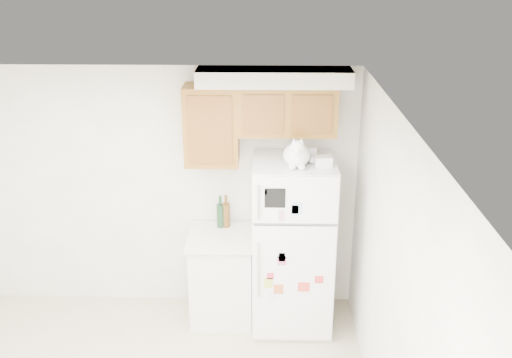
{
  "coord_description": "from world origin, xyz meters",
  "views": [
    {
      "loc": [
        1.02,
        -3.51,
        3.52
      ],
      "look_at": [
        0.92,
        1.55,
        1.55
      ],
      "focal_mm": 42.0,
      "sensor_mm": 36.0,
      "label": 1
    }
  ],
  "objects_px": {
    "storage_box_back": "(305,152)",
    "storage_box_front": "(323,161)",
    "base_counter": "(222,276)",
    "cat": "(297,154)",
    "refrigerator": "(293,245)",
    "bottle_amber": "(226,211)",
    "bottle_green": "(220,212)"
  },
  "relations": [
    {
      "from": "storage_box_back",
      "to": "bottle_green",
      "type": "xyz_separation_m",
      "value": [
        -0.81,
        0.13,
        -0.67
      ]
    },
    {
      "from": "base_counter",
      "to": "bottle_green",
      "type": "xyz_separation_m",
      "value": [
        -0.02,
        0.17,
        0.62
      ]
    },
    {
      "from": "storage_box_front",
      "to": "bottle_green",
      "type": "distance_m",
      "value": 1.21
    },
    {
      "from": "storage_box_back",
      "to": "storage_box_front",
      "type": "xyz_separation_m",
      "value": [
        0.15,
        -0.23,
        -0.01
      ]
    },
    {
      "from": "storage_box_front",
      "to": "bottle_amber",
      "type": "distance_m",
      "value": 1.17
    },
    {
      "from": "base_counter",
      "to": "bottle_green",
      "type": "relative_size",
      "value": 2.82
    },
    {
      "from": "cat",
      "to": "bottle_amber",
      "type": "height_order",
      "value": "cat"
    },
    {
      "from": "storage_box_back",
      "to": "bottle_green",
      "type": "height_order",
      "value": "storage_box_back"
    },
    {
      "from": "refrigerator",
      "to": "base_counter",
      "type": "xyz_separation_m",
      "value": [
        -0.69,
        0.07,
        -0.39
      ]
    },
    {
      "from": "refrigerator",
      "to": "bottle_green",
      "type": "height_order",
      "value": "refrigerator"
    },
    {
      "from": "refrigerator",
      "to": "storage_box_front",
      "type": "distance_m",
      "value": 0.93
    },
    {
      "from": "base_counter",
      "to": "cat",
      "type": "distance_m",
      "value": 1.53
    },
    {
      "from": "refrigerator",
      "to": "cat",
      "type": "bearing_deg",
      "value": -84.17
    },
    {
      "from": "storage_box_back",
      "to": "bottle_amber",
      "type": "xyz_separation_m",
      "value": [
        -0.75,
        0.14,
        -0.66
      ]
    },
    {
      "from": "refrigerator",
      "to": "storage_box_back",
      "type": "distance_m",
      "value": 0.91
    },
    {
      "from": "refrigerator",
      "to": "storage_box_front",
      "type": "bearing_deg",
      "value": -24.44
    },
    {
      "from": "refrigerator",
      "to": "bottle_amber",
      "type": "xyz_separation_m",
      "value": [
        -0.65,
        0.25,
        0.24
      ]
    },
    {
      "from": "refrigerator",
      "to": "base_counter",
      "type": "height_order",
      "value": "refrigerator"
    },
    {
      "from": "cat",
      "to": "bottle_green",
      "type": "relative_size",
      "value": 1.31
    },
    {
      "from": "base_counter",
      "to": "storage_box_back",
      "type": "xyz_separation_m",
      "value": [
        0.79,
        0.04,
        1.29
      ]
    },
    {
      "from": "base_counter",
      "to": "cat",
      "type": "xyz_separation_m",
      "value": [
        0.7,
        -0.2,
        1.35
      ]
    },
    {
      "from": "cat",
      "to": "storage_box_front",
      "type": "bearing_deg",
      "value": 3.08
    },
    {
      "from": "bottle_green",
      "to": "storage_box_back",
      "type": "bearing_deg",
      "value": -9.24
    },
    {
      "from": "cat",
      "to": "storage_box_back",
      "type": "xyz_separation_m",
      "value": [
        0.09,
        0.24,
        -0.06
      ]
    },
    {
      "from": "refrigerator",
      "to": "storage_box_back",
      "type": "height_order",
      "value": "storage_box_back"
    },
    {
      "from": "base_counter",
      "to": "storage_box_back",
      "type": "bearing_deg",
      "value": 3.04
    },
    {
      "from": "storage_box_back",
      "to": "storage_box_front",
      "type": "relative_size",
      "value": 1.2
    },
    {
      "from": "refrigerator",
      "to": "cat",
      "type": "xyz_separation_m",
      "value": [
        0.01,
        -0.12,
        0.96
      ]
    },
    {
      "from": "base_counter",
      "to": "storage_box_front",
      "type": "bearing_deg",
      "value": -11.21
    },
    {
      "from": "base_counter",
      "to": "bottle_green",
      "type": "height_order",
      "value": "bottle_green"
    },
    {
      "from": "bottle_green",
      "to": "bottle_amber",
      "type": "xyz_separation_m",
      "value": [
        0.06,
        0.01,
        0.01
      ]
    },
    {
      "from": "base_counter",
      "to": "bottle_green",
      "type": "distance_m",
      "value": 0.64
    }
  ]
}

